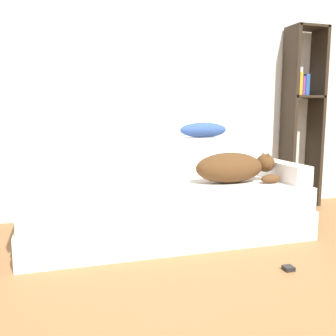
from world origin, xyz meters
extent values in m
cube|color=silver|center=(0.00, 2.74, 1.35)|extent=(7.61, 0.06, 2.70)
cube|color=silver|center=(-0.10, 2.00, 0.11)|extent=(2.21, 0.96, 0.23)
cube|color=silver|center=(-0.10, 1.99, 0.32)|extent=(2.17, 0.92, 0.19)
cube|color=silver|center=(-0.10, 2.41, 0.59)|extent=(2.17, 0.15, 0.35)
cube|color=silver|center=(-1.13, 1.99, 0.49)|extent=(0.15, 0.77, 0.15)
cube|color=silver|center=(0.93, 1.99, 0.49)|extent=(0.15, 0.77, 0.15)
ellipsoid|color=#513319|center=(0.44, 1.94, 0.54)|extent=(0.58, 0.29, 0.25)
sphere|color=#513319|center=(0.77, 1.94, 0.57)|extent=(0.15, 0.15, 0.15)
cone|color=#513319|center=(0.77, 1.90, 0.62)|extent=(0.05, 0.05, 0.07)
cone|color=#513319|center=(0.77, 1.98, 0.62)|extent=(0.05, 0.05, 0.07)
ellipsoid|color=#513319|center=(0.75, 1.81, 0.45)|extent=(0.17, 0.07, 0.07)
cube|color=silver|center=(-0.10, 1.92, 0.42)|extent=(0.37, 0.30, 0.02)
ellipsoid|color=#335199|center=(0.38, 2.39, 0.83)|extent=(0.45, 0.15, 0.14)
cube|color=#2D2319|center=(1.40, 2.56, 0.93)|extent=(0.04, 0.26, 1.86)
cube|color=#2D2319|center=(1.74, 2.56, 0.93)|extent=(0.04, 0.26, 1.86)
cube|color=#2D2319|center=(1.57, 2.56, 1.84)|extent=(0.35, 0.26, 0.02)
cube|color=#2D2319|center=(1.57, 2.56, 1.15)|extent=(0.35, 0.26, 0.02)
cube|color=gold|center=(1.45, 2.55, 1.27)|extent=(0.03, 0.20, 0.22)
cube|color=#753384|center=(1.49, 2.55, 1.26)|extent=(0.03, 0.20, 0.19)
cube|color=#234C93|center=(1.53, 2.55, 1.27)|extent=(0.04, 0.20, 0.21)
cube|color=black|center=(0.45, 1.10, 0.01)|extent=(0.06, 0.06, 0.03)
camera|label=1|loc=(-0.92, -0.83, 0.99)|focal=40.00mm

